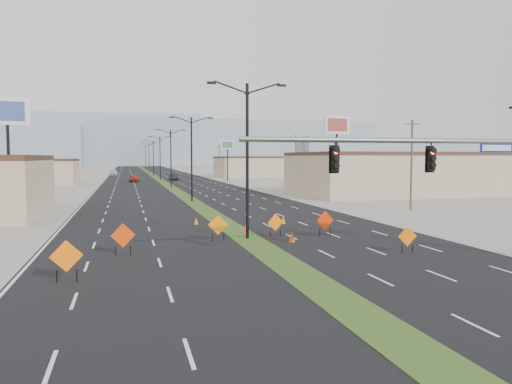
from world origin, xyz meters
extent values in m
plane|color=gray|center=(0.00, 0.00, 0.00)|extent=(600.00, 600.00, 0.00)
cube|color=black|center=(0.00, 100.00, 0.00)|extent=(25.00, 400.00, 0.02)
cube|color=#324D1B|center=(0.00, 100.00, 0.00)|extent=(2.00, 400.00, 0.04)
cube|color=tan|center=(34.00, 45.00, 2.75)|extent=(36.00, 18.00, 5.50)
cube|color=tan|center=(38.00, 110.00, 2.50)|extent=(44.00, 16.00, 5.00)
cube|color=#889CA9|center=(40.00, 300.00, 14.00)|extent=(220.00, 50.00, 28.00)
cube|color=#889CA9|center=(180.00, 290.00, 9.00)|extent=(160.00, 50.00, 18.00)
cube|color=#889CA9|center=(-30.00, 320.00, 16.00)|extent=(140.00, 50.00, 32.00)
cylinder|color=slate|center=(5.20, 2.00, 6.10)|extent=(16.00, 0.24, 0.24)
cube|color=navy|center=(10.40, 1.98, 5.78)|extent=(1.90, 0.04, 0.45)
cube|color=black|center=(1.70, 2.00, 5.22)|extent=(0.50, 0.28, 1.30)
sphere|color=#FF0C05|center=(1.70, 1.84, 5.57)|extent=(0.22, 0.22, 0.22)
cube|color=black|center=(6.70, 2.00, 5.22)|extent=(0.50, 0.28, 1.30)
sphere|color=#FF0C05|center=(6.70, 1.84, 5.57)|extent=(0.22, 0.22, 0.22)
cylinder|color=black|center=(0.00, 12.00, 5.00)|extent=(0.20, 0.20, 10.00)
cube|color=black|center=(-2.30, 12.00, 9.95)|extent=(0.55, 0.24, 0.14)
cube|color=black|center=(2.30, 12.00, 9.95)|extent=(0.55, 0.24, 0.14)
cylinder|color=black|center=(0.00, 40.00, 5.00)|extent=(0.20, 0.20, 10.00)
cube|color=black|center=(-2.30, 40.00, 9.95)|extent=(0.55, 0.24, 0.14)
cube|color=black|center=(2.30, 40.00, 9.95)|extent=(0.55, 0.24, 0.14)
cylinder|color=black|center=(0.00, 68.00, 5.00)|extent=(0.20, 0.20, 10.00)
cube|color=black|center=(-2.30, 68.00, 9.95)|extent=(0.55, 0.24, 0.14)
cube|color=black|center=(2.30, 68.00, 9.95)|extent=(0.55, 0.24, 0.14)
cylinder|color=black|center=(0.00, 96.00, 5.00)|extent=(0.20, 0.20, 10.00)
cube|color=black|center=(-2.30, 96.00, 9.95)|extent=(0.55, 0.24, 0.14)
cube|color=black|center=(2.30, 96.00, 9.95)|extent=(0.55, 0.24, 0.14)
cylinder|color=black|center=(0.00, 124.00, 5.00)|extent=(0.20, 0.20, 10.00)
cube|color=black|center=(-2.30, 124.00, 9.95)|extent=(0.55, 0.24, 0.14)
cube|color=black|center=(2.30, 124.00, 9.95)|extent=(0.55, 0.24, 0.14)
cylinder|color=black|center=(0.00, 152.00, 5.00)|extent=(0.20, 0.20, 10.00)
cube|color=black|center=(-2.30, 152.00, 9.95)|extent=(0.55, 0.24, 0.14)
cube|color=black|center=(2.30, 152.00, 9.95)|extent=(0.55, 0.24, 0.14)
cylinder|color=black|center=(0.00, 180.00, 5.00)|extent=(0.20, 0.20, 10.00)
cube|color=black|center=(-2.30, 180.00, 9.95)|extent=(0.55, 0.24, 0.14)
cube|color=black|center=(2.30, 180.00, 9.95)|extent=(0.55, 0.24, 0.14)
cylinder|color=#4C3823|center=(20.00, 25.00, 4.50)|extent=(0.20, 0.20, 9.00)
cube|color=#4C3823|center=(20.00, 25.00, 8.60)|extent=(1.60, 0.10, 0.10)
cylinder|color=#4C3823|center=(20.00, 60.00, 4.50)|extent=(0.20, 0.20, 9.00)
cube|color=#4C3823|center=(20.00, 60.00, 8.60)|extent=(1.60, 0.10, 0.10)
cylinder|color=#4C3823|center=(20.00, 95.00, 4.50)|extent=(0.20, 0.20, 9.00)
cube|color=#4C3823|center=(20.00, 95.00, 8.60)|extent=(1.60, 0.10, 0.10)
cylinder|color=#4C3823|center=(20.00, 130.00, 4.50)|extent=(0.20, 0.20, 9.00)
cube|color=#4C3823|center=(20.00, 130.00, 8.60)|extent=(1.60, 0.10, 0.10)
imported|color=#9C2811|center=(-5.91, 89.95, 0.73)|extent=(2.25, 4.46, 1.46)
imported|color=black|center=(2.91, 95.63, 0.77)|extent=(1.80, 4.70, 1.53)
imported|color=silver|center=(-10.99, 125.90, 0.81)|extent=(2.45, 5.66, 1.62)
cube|color=#FF6A05|center=(-10.07, 3.00, 1.14)|extent=(1.35, 0.34, 1.37)
cylinder|color=black|center=(-10.47, 3.00, 0.29)|extent=(0.05, 0.05, 0.57)
cylinder|color=black|center=(-9.67, 3.00, 0.29)|extent=(0.05, 0.05, 0.57)
cube|color=#D83A04|center=(-7.78, 8.41, 1.10)|extent=(1.30, 0.33, 1.32)
cylinder|color=black|center=(-8.16, 8.41, 0.28)|extent=(0.05, 0.05, 0.55)
cylinder|color=black|center=(-7.39, 8.41, 0.28)|extent=(0.05, 0.05, 0.55)
cube|color=orange|center=(-2.00, 11.63, 1.05)|extent=(1.24, 0.31, 1.26)
cylinder|color=black|center=(-2.37, 11.63, 0.26)|extent=(0.05, 0.05, 0.53)
cylinder|color=black|center=(-1.63, 11.63, 0.26)|extent=(0.05, 0.05, 0.53)
cube|color=#FF6905|center=(2.00, 12.33, 0.97)|extent=(1.14, 0.36, 1.17)
cylinder|color=black|center=(1.66, 12.33, 0.24)|extent=(0.05, 0.05, 0.49)
cylinder|color=black|center=(2.34, 12.33, 0.24)|extent=(0.05, 0.05, 0.49)
cube|color=red|center=(5.28, 11.70, 1.08)|extent=(1.28, 0.30, 1.30)
cylinder|color=black|center=(4.90, 11.70, 0.27)|extent=(0.05, 0.05, 0.54)
cylinder|color=black|center=(5.66, 11.70, 0.27)|extent=(0.05, 0.05, 0.54)
cube|color=#F26605|center=(7.48, 5.17, 0.94)|extent=(1.13, 0.06, 1.12)
cylinder|color=black|center=(7.15, 5.17, 0.23)|extent=(0.05, 0.05, 0.47)
cylinder|color=black|center=(7.81, 5.17, 0.23)|extent=(0.05, 0.05, 0.47)
cone|color=#D63B04|center=(2.43, 10.15, 0.34)|extent=(0.49, 0.49, 0.67)
cone|color=#E53604|center=(0.42, 14.29, 0.32)|extent=(0.48, 0.48, 0.65)
cone|color=orange|center=(4.49, 18.41, 0.33)|extent=(0.41, 0.41, 0.66)
cone|color=orange|center=(-2.27, 19.77, 0.30)|extent=(0.43, 0.43, 0.59)
cylinder|color=black|center=(-16.48, 23.72, 4.13)|extent=(0.24, 0.24, 8.26)
cube|color=white|center=(-16.48, 23.72, 8.91)|extent=(3.25, 1.09, 2.17)
cube|color=#3A4A8D|center=(-16.48, 23.52, 8.91)|extent=(2.55, 0.65, 1.52)
cylinder|color=black|center=(18.34, 39.53, 4.34)|extent=(0.24, 0.24, 8.69)
cube|color=white|center=(18.34, 39.53, 9.37)|extent=(3.45, 0.66, 2.29)
cube|color=#953B31|center=(18.34, 39.33, 9.37)|extent=(2.74, 0.30, 1.60)
cylinder|color=black|center=(14.30, 89.61, 3.72)|extent=(0.24, 0.24, 7.45)
cube|color=white|center=(14.30, 89.61, 8.03)|extent=(2.95, 0.49, 1.96)
cube|color=#348252|center=(14.30, 89.41, 8.03)|extent=(2.35, 0.17, 1.37)
camera|label=1|loc=(-7.56, -19.18, 5.33)|focal=35.00mm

